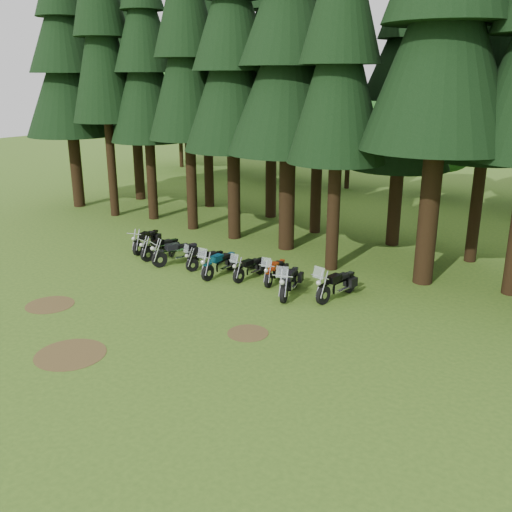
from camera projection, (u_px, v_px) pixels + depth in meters
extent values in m
plane|color=#375A1B|center=(144.00, 307.00, 21.32)|extent=(120.00, 120.00, 0.00)
cylinder|color=black|center=(76.00, 164.00, 36.78)|extent=(0.73, 0.73, 5.51)
cone|color=black|center=(68.00, 79.00, 35.17)|extent=(5.49, 5.49, 6.89)
cone|color=black|center=(62.00, 22.00, 34.18)|extent=(4.39, 4.39, 5.82)
cylinder|color=black|center=(111.00, 160.00, 34.13)|extent=(0.52, 0.52, 6.77)
cone|color=black|center=(102.00, 45.00, 32.16)|extent=(3.92, 3.92, 8.47)
cylinder|color=black|center=(151.00, 173.00, 33.54)|extent=(0.58, 0.58, 5.53)
cone|color=black|center=(146.00, 79.00, 31.93)|extent=(4.32, 4.32, 6.91)
cone|color=black|center=(143.00, 16.00, 30.93)|extent=(3.46, 3.46, 5.83)
cylinder|color=black|center=(191.00, 176.00, 31.25)|extent=(0.58, 0.58, 5.99)
cone|color=black|center=(187.00, 65.00, 29.50)|extent=(4.32, 4.32, 7.49)
cylinder|color=black|center=(234.00, 186.00, 29.48)|extent=(0.66, 0.66, 5.57)
cone|color=black|center=(233.00, 78.00, 27.86)|extent=(4.95, 4.95, 6.96)
cone|color=black|center=(232.00, 5.00, 26.86)|extent=(3.96, 3.96, 5.87)
cylinder|color=black|center=(287.00, 192.00, 27.63)|extent=(0.77, 0.77, 5.70)
cone|color=black|center=(289.00, 74.00, 25.97)|extent=(5.81, 5.81, 7.12)
cylinder|color=black|center=(334.00, 206.00, 24.63)|extent=(0.55, 0.55, 5.71)
cone|color=black|center=(339.00, 74.00, 22.97)|extent=(4.15, 4.15, 7.14)
cylinder|color=black|center=(429.00, 205.00, 22.83)|extent=(0.80, 0.80, 6.62)
cone|color=black|center=(445.00, 36.00, 20.90)|extent=(5.98, 5.98, 8.27)
cylinder|color=black|center=(138.00, 157.00, 38.90)|extent=(0.67, 0.67, 5.87)
cone|color=black|center=(133.00, 70.00, 37.18)|extent=(5.00, 5.00, 7.33)
cone|color=black|center=(129.00, 13.00, 36.13)|extent=(4.00, 4.00, 6.19)
cylinder|color=black|center=(209.00, 164.00, 36.70)|extent=(0.60, 0.60, 5.53)
cone|color=black|center=(206.00, 78.00, 35.09)|extent=(4.52, 4.52, 6.91)
cone|color=black|center=(205.00, 21.00, 34.10)|extent=(3.62, 3.62, 5.83)
cylinder|color=black|center=(271.00, 171.00, 33.97)|extent=(0.65, 0.65, 5.55)
cone|color=black|center=(272.00, 78.00, 32.35)|extent=(4.85, 4.85, 6.94)
cone|color=black|center=(272.00, 16.00, 31.35)|extent=(3.88, 3.88, 5.86)
cylinder|color=black|center=(316.00, 182.00, 30.58)|extent=(0.58, 0.58, 5.52)
cone|color=black|center=(320.00, 79.00, 28.97)|extent=(4.35, 4.35, 6.90)
cone|color=black|center=(322.00, 10.00, 27.98)|extent=(3.48, 3.48, 5.83)
cylinder|color=black|center=(395.00, 199.00, 28.44)|extent=(0.66, 0.66, 4.70)
cone|color=black|center=(402.00, 106.00, 27.07)|extent=(4.94, 4.94, 5.87)
cone|color=black|center=(407.00, 44.00, 26.22)|extent=(3.95, 3.95, 4.96)
cylinder|color=black|center=(477.00, 202.00, 25.71)|extent=(0.53, 0.53, 5.56)
cone|color=black|center=(491.00, 79.00, 24.09)|extent=(3.94, 3.94, 6.95)
cylinder|color=black|center=(181.00, 149.00, 53.07)|extent=(0.36, 0.36, 3.33)
sphere|color=#225D1F|center=(179.00, 100.00, 51.71)|extent=(7.78, 7.78, 7.78)
sphere|color=#225D1F|center=(183.00, 109.00, 50.51)|extent=(5.55, 5.55, 5.55)
cylinder|color=black|center=(236.00, 154.00, 49.98)|extent=(0.36, 0.36, 3.29)
sphere|color=#225D1F|center=(235.00, 102.00, 48.64)|extent=(7.69, 7.69, 7.69)
sphere|color=#225D1F|center=(241.00, 112.00, 47.45)|extent=(5.49, 5.49, 5.49)
cylinder|color=black|center=(282.00, 164.00, 46.09)|extent=(0.36, 0.36, 2.80)
sphere|color=#225D1F|center=(283.00, 116.00, 44.95)|extent=(6.53, 6.53, 6.53)
sphere|color=#225D1F|center=(289.00, 126.00, 43.94)|extent=(4.67, 4.67, 4.67)
cylinder|color=black|center=(347.00, 172.00, 43.11)|extent=(0.36, 0.36, 2.55)
sphere|color=#225D1F|center=(350.00, 126.00, 42.08)|extent=(5.95, 5.95, 5.95)
sphere|color=#225D1F|center=(357.00, 135.00, 41.16)|extent=(4.25, 4.25, 4.25)
cylinder|color=black|center=(434.00, 179.00, 40.45)|extent=(0.36, 0.36, 2.47)
sphere|color=#225D1F|center=(439.00, 131.00, 39.45)|extent=(5.76, 5.76, 5.76)
sphere|color=#225D1F|center=(449.00, 142.00, 38.56)|extent=(4.12, 4.12, 4.12)
cylinder|color=#4C3D1E|center=(50.00, 305.00, 21.49)|extent=(1.80, 1.80, 0.01)
cylinder|color=#4C3D1E|center=(248.00, 333.00, 19.14)|extent=(1.40, 1.40, 0.01)
cylinder|color=#4C3D1E|center=(71.00, 354.00, 17.69)|extent=(2.20, 2.20, 0.01)
cylinder|color=black|center=(138.00, 248.00, 27.27)|extent=(0.34, 0.72, 0.71)
cylinder|color=black|center=(155.00, 239.00, 28.76)|extent=(0.34, 0.72, 0.71)
cube|color=silver|center=(147.00, 241.00, 28.03)|extent=(0.50, 0.80, 0.36)
cube|color=black|center=(144.00, 235.00, 27.70)|extent=(0.47, 0.66, 0.26)
cube|color=black|center=(149.00, 234.00, 28.15)|extent=(0.47, 0.66, 0.13)
cylinder|color=black|center=(147.00, 255.00, 26.38)|extent=(0.25, 0.68, 0.67)
cylinder|color=black|center=(175.00, 248.00, 27.41)|extent=(0.25, 0.68, 0.67)
cube|color=silver|center=(162.00, 249.00, 26.90)|extent=(0.39, 0.74, 0.34)
cube|color=black|center=(158.00, 243.00, 26.64)|extent=(0.39, 0.60, 0.24)
cube|color=black|center=(166.00, 242.00, 26.96)|extent=(0.39, 0.60, 0.12)
cylinder|color=black|center=(159.00, 260.00, 25.59)|extent=(0.39, 0.73, 0.72)
cylinder|color=black|center=(193.00, 253.00, 26.48)|extent=(0.39, 0.73, 0.72)
cube|color=silver|center=(178.00, 254.00, 26.03)|extent=(0.55, 0.82, 0.37)
cube|color=black|center=(172.00, 247.00, 25.78)|extent=(0.51, 0.68, 0.26)
cube|color=black|center=(182.00, 246.00, 26.06)|extent=(0.51, 0.68, 0.13)
cylinder|color=black|center=(192.00, 265.00, 25.06)|extent=(0.32, 0.60, 0.59)
cylinder|color=black|center=(220.00, 259.00, 25.80)|extent=(0.32, 0.60, 0.59)
cube|color=silver|center=(207.00, 260.00, 25.43)|extent=(0.45, 0.68, 0.31)
cube|color=black|center=(203.00, 254.00, 25.22)|extent=(0.42, 0.56, 0.22)
cube|color=black|center=(211.00, 253.00, 25.45)|extent=(0.42, 0.56, 0.11)
cube|color=silver|center=(186.00, 249.00, 24.67)|extent=(0.39, 0.23, 0.36)
cylinder|color=black|center=(208.00, 273.00, 23.91)|extent=(0.18, 0.71, 0.70)
cylinder|color=black|center=(231.00, 263.00, 25.21)|extent=(0.18, 0.71, 0.70)
cube|color=silver|center=(220.00, 265.00, 24.57)|extent=(0.33, 0.76, 0.36)
cube|color=#105271|center=(217.00, 258.00, 24.26)|extent=(0.35, 0.60, 0.25)
cube|color=black|center=(224.00, 256.00, 24.66)|extent=(0.35, 0.60, 0.13)
cube|color=silver|center=(202.00, 253.00, 23.37)|extent=(0.45, 0.16, 0.42)
cylinder|color=black|center=(239.00, 276.00, 23.66)|extent=(0.15, 0.63, 0.62)
cylinder|color=black|center=(260.00, 267.00, 24.75)|extent=(0.15, 0.63, 0.62)
cube|color=silver|center=(250.00, 269.00, 24.22)|extent=(0.28, 0.67, 0.32)
cube|color=black|center=(247.00, 263.00, 23.95)|extent=(0.30, 0.53, 0.23)
cube|color=black|center=(254.00, 261.00, 24.29)|extent=(0.30, 0.53, 0.11)
cube|color=silver|center=(234.00, 258.00, 23.19)|extent=(0.40, 0.13, 0.37)
cylinder|color=black|center=(269.00, 280.00, 23.17)|extent=(0.28, 0.64, 0.63)
cylinder|color=black|center=(282.00, 269.00, 24.46)|extent=(0.28, 0.64, 0.63)
cube|color=silver|center=(276.00, 272.00, 23.83)|extent=(0.41, 0.71, 0.32)
cube|color=#B8360F|center=(274.00, 266.00, 23.53)|extent=(0.40, 0.58, 0.23)
cube|color=black|center=(278.00, 264.00, 23.93)|extent=(0.40, 0.58, 0.11)
cube|color=silver|center=(266.00, 262.00, 22.66)|extent=(0.42, 0.21, 0.38)
cylinder|color=black|center=(284.00, 294.00, 21.60)|extent=(0.38, 0.74, 0.73)
cylinder|color=black|center=(295.00, 279.00, 23.15)|extent=(0.38, 0.74, 0.73)
cube|color=silver|center=(290.00, 283.00, 22.40)|extent=(0.54, 0.83, 0.37)
cube|color=black|center=(288.00, 276.00, 22.05)|extent=(0.51, 0.68, 0.26)
cube|color=black|center=(292.00, 273.00, 22.52)|extent=(0.51, 0.68, 0.13)
cube|color=silver|center=(282.00, 272.00, 21.01)|extent=(0.48, 0.28, 0.43)
cylinder|color=black|center=(323.00, 295.00, 21.46)|extent=(0.24, 0.74, 0.73)
cylinder|color=black|center=(349.00, 284.00, 22.64)|extent=(0.24, 0.74, 0.73)
cube|color=silver|center=(338.00, 286.00, 22.06)|extent=(0.40, 0.80, 0.38)
cube|color=black|center=(334.00, 278.00, 21.76)|extent=(0.40, 0.64, 0.27)
cube|color=black|center=(342.00, 276.00, 22.13)|extent=(0.40, 0.64, 0.13)
cube|color=silver|center=(319.00, 273.00, 20.93)|extent=(0.48, 0.19, 0.44)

